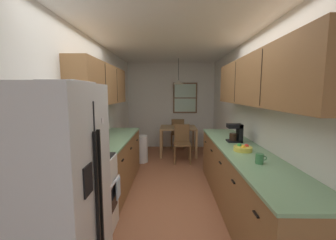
% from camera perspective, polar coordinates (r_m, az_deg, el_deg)
% --- Properties ---
extents(ground_plane, '(12.00, 12.00, 0.00)m').
position_cam_1_polar(ground_plane, '(4.26, 0.69, -15.78)').
color(ground_plane, '#995B3D').
extents(wall_left, '(0.10, 9.00, 2.55)m').
position_cam_1_polar(wall_left, '(4.17, -18.21, 1.51)').
color(wall_left, silver).
rests_on(wall_left, ground).
extents(wall_right, '(0.10, 9.00, 2.55)m').
position_cam_1_polar(wall_right, '(4.16, 19.66, 1.44)').
color(wall_right, silver).
rests_on(wall_right, ground).
extents(wall_back, '(4.40, 0.10, 2.55)m').
position_cam_1_polar(wall_back, '(6.58, 0.77, 3.85)').
color(wall_back, silver).
rests_on(wall_back, ground).
extents(ceiling_slab, '(4.40, 9.00, 0.08)m').
position_cam_1_polar(ceiling_slab, '(4.03, 0.74, 20.53)').
color(ceiling_slab, white).
extents(refrigerator, '(0.74, 0.80, 1.74)m').
position_cam_1_polar(refrigerator, '(2.06, -28.13, -16.41)').
color(refrigerator, silver).
rests_on(refrigerator, ground).
extents(stove_range, '(0.66, 0.60, 1.10)m').
position_cam_1_polar(stove_range, '(2.82, -21.17, -18.27)').
color(stove_range, white).
rests_on(stove_range, ground).
extents(microwave_over_range, '(0.39, 0.62, 0.34)m').
position_cam_1_polar(microwave_over_range, '(2.61, -24.66, 5.67)').
color(microwave_over_range, silver).
extents(counter_left, '(0.64, 2.01, 0.90)m').
position_cam_1_polar(counter_left, '(3.98, -14.13, -10.74)').
color(counter_left, olive).
rests_on(counter_left, ground).
extents(upper_cabinets_left, '(0.33, 2.09, 0.65)m').
position_cam_1_polar(upper_cabinets_left, '(3.79, -17.04, 8.95)').
color(upper_cabinets_left, olive).
extents(counter_right, '(0.64, 3.21, 0.90)m').
position_cam_1_polar(counter_right, '(3.29, 18.96, -14.82)').
color(counter_right, olive).
rests_on(counter_right, ground).
extents(upper_cabinets_right, '(0.33, 2.89, 0.65)m').
position_cam_1_polar(upper_cabinets_right, '(3.06, 22.85, 9.72)').
color(upper_cabinets_right, olive).
extents(dining_table, '(0.95, 0.82, 0.75)m').
position_cam_1_polar(dining_table, '(5.79, 2.70, -3.00)').
color(dining_table, '#A87F51').
rests_on(dining_table, ground).
extents(dining_chair_near, '(0.41, 0.41, 0.90)m').
position_cam_1_polar(dining_chair_near, '(5.22, 3.75, -5.67)').
color(dining_chair_near, brown).
rests_on(dining_chair_near, ground).
extents(dining_chair_far, '(0.41, 0.41, 0.90)m').
position_cam_1_polar(dining_chair_far, '(6.42, 2.59, -3.21)').
color(dining_chair_far, brown).
rests_on(dining_chair_far, ground).
extents(pendant_light, '(0.30, 0.30, 0.66)m').
position_cam_1_polar(pendant_light, '(5.71, 2.78, 9.99)').
color(pendant_light, black).
extents(back_window, '(0.72, 0.05, 0.91)m').
position_cam_1_polar(back_window, '(6.51, 4.55, 5.85)').
color(back_window, brown).
extents(trash_bin, '(0.30, 0.30, 0.64)m').
position_cam_1_polar(trash_bin, '(5.25, -7.00, -7.63)').
color(trash_bin, white).
rests_on(trash_bin, ground).
extents(storage_canister, '(0.11, 0.11, 0.19)m').
position_cam_1_polar(storage_canister, '(3.22, -17.52, -5.15)').
color(storage_canister, '#D84C19').
rests_on(storage_canister, counter_left).
extents(dish_towel, '(0.02, 0.16, 0.24)m').
position_cam_1_polar(dish_towel, '(2.84, -13.05, -17.21)').
color(dish_towel, silver).
extents(coffee_maker, '(0.22, 0.18, 0.28)m').
position_cam_1_polar(coffee_maker, '(3.53, 17.63, -3.17)').
color(coffee_maker, black).
rests_on(coffee_maker, counter_right).
extents(mug_by_coffeemaker, '(0.12, 0.09, 0.11)m').
position_cam_1_polar(mug_by_coffeemaker, '(2.57, 23.11, -9.40)').
color(mug_by_coffeemaker, '#3F7F4C').
rests_on(mug_by_coffeemaker, counter_right).
extents(fruit_bowl, '(0.24, 0.24, 0.09)m').
position_cam_1_polar(fruit_bowl, '(3.03, 19.24, -7.08)').
color(fruit_bowl, '#E5D14C').
rests_on(fruit_bowl, counter_right).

